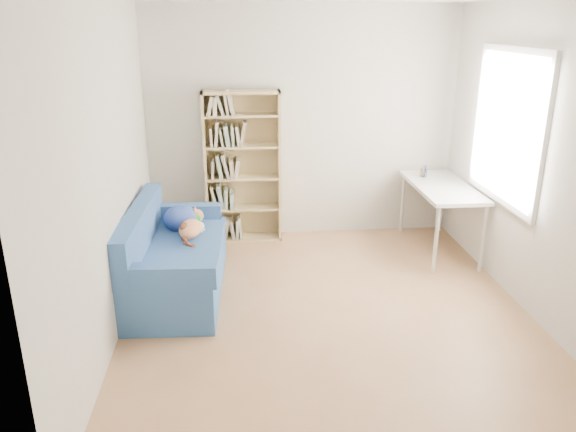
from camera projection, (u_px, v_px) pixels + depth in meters
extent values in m
plane|color=#996B45|center=(328.00, 313.00, 4.91)|extent=(4.00, 4.00, 0.00)
cube|color=silver|center=(302.00, 125.00, 6.36)|extent=(3.50, 0.04, 2.60)
cube|color=silver|center=(402.00, 279.00, 2.60)|extent=(3.50, 0.04, 2.60)
cube|color=silver|center=(108.00, 175.00, 4.33)|extent=(0.04, 4.00, 2.60)
cube|color=silver|center=(541.00, 164.00, 4.63)|extent=(0.04, 4.00, 2.60)
cube|color=white|center=(510.00, 127.00, 5.13)|extent=(0.01, 1.20, 1.30)
cube|color=navy|center=(178.00, 270.00, 5.26)|extent=(0.86, 1.71, 0.42)
cube|color=navy|center=(139.00, 230.00, 5.09)|extent=(0.22, 1.68, 0.41)
cube|color=navy|center=(183.00, 213.00, 5.87)|extent=(0.80, 0.18, 0.19)
cube|color=navy|center=(167.00, 276.00, 4.44)|extent=(0.80, 0.18, 0.19)
cube|color=navy|center=(179.00, 248.00, 5.18)|extent=(0.84, 1.58, 0.05)
ellipsoid|color=#2D4694|center=(181.00, 219.00, 5.59)|extent=(0.35, 0.38, 0.26)
ellipsoid|color=#B94B15|center=(190.00, 229.00, 5.36)|extent=(0.25, 0.40, 0.15)
ellipsoid|color=silver|center=(197.00, 226.00, 5.47)|extent=(0.14, 0.18, 0.10)
ellipsoid|color=#3A1B0F|center=(187.00, 227.00, 5.30)|extent=(0.14, 0.20, 0.07)
sphere|color=#B94B15|center=(194.00, 216.00, 5.61)|extent=(0.14, 0.14, 0.14)
cone|color=#B94B15|center=(192.00, 209.00, 5.61)|extent=(0.06, 0.06, 0.07)
cone|color=#B94B15|center=(192.00, 211.00, 5.55)|extent=(0.06, 0.06, 0.07)
cylinder|color=green|center=(193.00, 220.00, 5.55)|extent=(0.11, 0.05, 0.11)
cylinder|color=#3A1B0F|center=(187.00, 240.00, 5.16)|extent=(0.08, 0.15, 0.05)
cube|color=tan|center=(206.00, 169.00, 6.27)|extent=(0.03, 0.27, 1.71)
cube|color=tan|center=(279.00, 167.00, 6.34)|extent=(0.03, 0.27, 1.71)
cube|color=tan|center=(241.00, 92.00, 6.02)|extent=(0.85, 0.27, 0.03)
cube|color=tan|center=(245.00, 237.00, 6.58)|extent=(0.85, 0.27, 0.03)
cube|color=tan|center=(243.00, 165.00, 6.42)|extent=(0.85, 0.02, 1.71)
cube|color=white|center=(442.00, 187.00, 6.02)|extent=(0.58, 1.28, 0.04)
cylinder|color=silver|center=(442.00, 203.00, 6.72)|extent=(0.04, 0.04, 0.71)
cylinder|color=silver|center=(483.00, 239.00, 5.61)|extent=(0.04, 0.04, 0.71)
cylinder|color=silver|center=(402.00, 204.00, 6.68)|extent=(0.04, 0.04, 0.71)
cylinder|color=silver|center=(436.00, 240.00, 5.57)|extent=(0.04, 0.04, 0.71)
cylinder|color=white|center=(423.00, 173.00, 6.32)|extent=(0.08, 0.08, 0.09)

